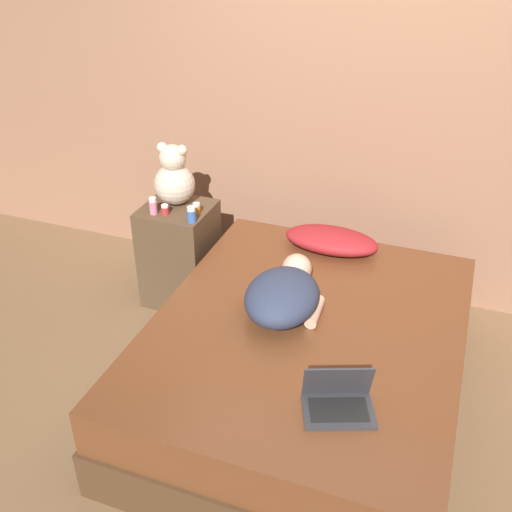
# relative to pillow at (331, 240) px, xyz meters

# --- Properties ---
(ground_plane) EXTENTS (12.00, 12.00, 0.00)m
(ground_plane) POSITION_rel_pillow_xyz_m (0.07, -0.74, -0.57)
(ground_plane) COLOR brown
(wall_back) EXTENTS (8.00, 0.06, 2.60)m
(wall_back) POSITION_rel_pillow_xyz_m (0.07, 0.48, 0.73)
(wall_back) COLOR #996B51
(wall_back) RESTS_ON ground_plane
(bed) EXTENTS (1.52, 1.88, 0.50)m
(bed) POSITION_rel_pillow_xyz_m (0.07, -0.74, -0.32)
(bed) COLOR #4C331E
(bed) RESTS_ON ground_plane
(nightstand) EXTENTS (0.42, 0.40, 0.67)m
(nightstand) POSITION_rel_pillow_xyz_m (-0.96, -0.11, -0.23)
(nightstand) COLOR brown
(nightstand) RESTS_ON ground_plane
(pillow) EXTENTS (0.56, 0.28, 0.13)m
(pillow) POSITION_rel_pillow_xyz_m (0.00, 0.00, 0.00)
(pillow) COLOR maroon
(pillow) RESTS_ON bed
(person_lying) EXTENTS (0.40, 0.64, 0.21)m
(person_lying) POSITION_rel_pillow_xyz_m (-0.07, -0.67, 0.03)
(person_lying) COLOR #2D3851
(person_lying) RESTS_ON bed
(laptop) EXTENTS (0.34, 0.29, 0.20)m
(laptop) POSITION_rel_pillow_xyz_m (0.35, -1.25, -0.02)
(laptop) COLOR #333338
(laptop) RESTS_ON bed
(teddy_bear) EXTENTS (0.25, 0.25, 0.39)m
(teddy_bear) POSITION_rel_pillow_xyz_m (-0.99, -0.06, 0.27)
(teddy_bear) COLOR beige
(teddy_bear) RESTS_ON nightstand
(bottle_blue) EXTENTS (0.05, 0.05, 0.10)m
(bottle_blue) POSITION_rel_pillow_xyz_m (-0.79, -0.25, 0.15)
(bottle_blue) COLOR #3866B2
(bottle_blue) RESTS_ON nightstand
(bottle_red) EXTENTS (0.05, 0.05, 0.06)m
(bottle_red) POSITION_rel_pillow_xyz_m (-0.98, -0.22, 0.13)
(bottle_red) COLOR #B72D2D
(bottle_red) RESTS_ON nightstand
(bottle_orange) EXTENTS (0.05, 0.05, 0.07)m
(bottle_orange) POSITION_rel_pillow_xyz_m (-0.81, -0.14, 0.14)
(bottle_orange) COLOR orange
(bottle_orange) RESTS_ON nightstand
(bottle_pink) EXTENTS (0.05, 0.05, 0.11)m
(bottle_pink) POSITION_rel_pillow_xyz_m (-1.05, -0.23, 0.15)
(bottle_pink) COLOR pink
(bottle_pink) RESTS_ON nightstand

